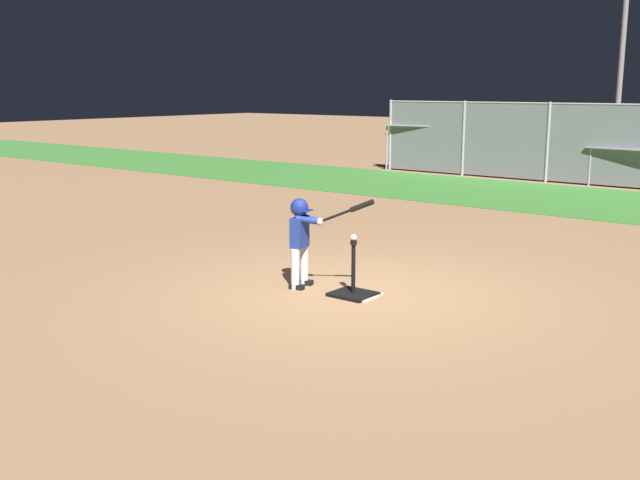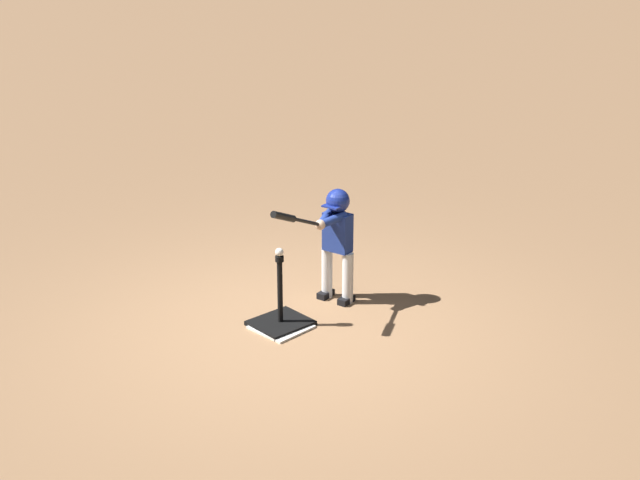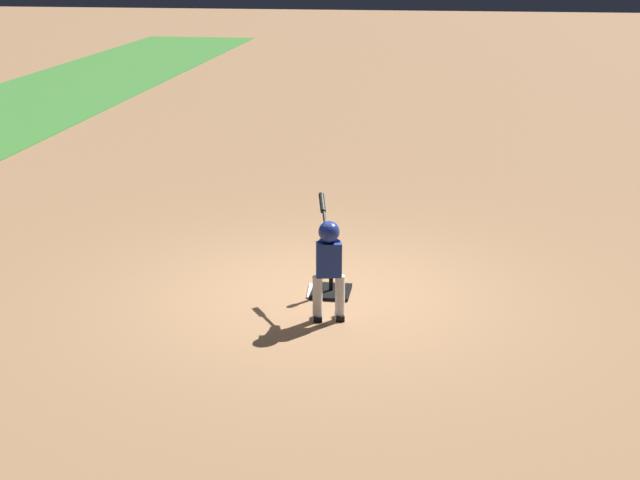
{
  "view_description": "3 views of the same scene",
  "coord_description": "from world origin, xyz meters",
  "px_view_note": "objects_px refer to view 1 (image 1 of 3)",
  "views": [
    {
      "loc": [
        4.99,
        -7.01,
        2.41
      ],
      "look_at": [
        -0.54,
        -0.03,
        0.59
      ],
      "focal_mm": 42.0,
      "sensor_mm": 36.0,
      "label": 1
    },
    {
      "loc": [
        4.54,
        5.48,
        3.52
      ],
      "look_at": [
        -0.7,
        -0.38,
        0.56
      ],
      "focal_mm": 50.0,
      "sensor_mm": 36.0,
      "label": 2
    },
    {
      "loc": [
        -9.38,
        -1.31,
        3.81
      ],
      "look_at": [
        0.03,
        0.02,
        0.63
      ],
      "focal_mm": 50.0,
      "sensor_mm": 36.0,
      "label": 3
    }
  ],
  "objects_px": {
    "baseball": "(354,237)",
    "bleachers_right_center": "(441,147)",
    "batting_tee": "(353,289)",
    "batter_child": "(303,231)"
  },
  "relations": [
    {
      "from": "batting_tee",
      "to": "baseball",
      "type": "xyz_separation_m",
      "value": [
        -0.0,
        0.0,
        0.62
      ]
    },
    {
      "from": "batter_child",
      "to": "baseball",
      "type": "height_order",
      "value": "batter_child"
    },
    {
      "from": "batter_child",
      "to": "bleachers_right_center",
      "type": "xyz_separation_m",
      "value": [
        -5.41,
        12.95,
        -0.03
      ]
    },
    {
      "from": "batting_tee",
      "to": "bleachers_right_center",
      "type": "bearing_deg",
      "value": 115.42
    },
    {
      "from": "batting_tee",
      "to": "batter_child",
      "type": "height_order",
      "value": "batter_child"
    },
    {
      "from": "baseball",
      "to": "bleachers_right_center",
      "type": "bearing_deg",
      "value": 115.42
    },
    {
      "from": "batter_child",
      "to": "baseball",
      "type": "bearing_deg",
      "value": 5.12
    },
    {
      "from": "batter_child",
      "to": "baseball",
      "type": "xyz_separation_m",
      "value": [
        0.72,
        0.06,
        0.0
      ]
    },
    {
      "from": "bleachers_right_center",
      "to": "batting_tee",
      "type": "bearing_deg",
      "value": -64.58
    },
    {
      "from": "bleachers_right_center",
      "to": "batter_child",
      "type": "bearing_deg",
      "value": -67.33
    }
  ]
}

